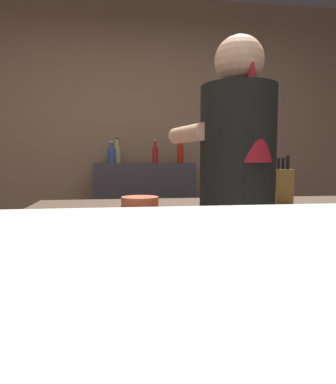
# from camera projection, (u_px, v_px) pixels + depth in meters

# --- Properties ---
(wall_back) EXTENTS (5.20, 0.10, 2.70)m
(wall_back) POSITION_uv_depth(u_px,v_px,m) (140.00, 140.00, 3.48)
(wall_back) COLOR #98785C
(wall_back) RESTS_ON ground
(prep_counter) EXTENTS (2.10, 0.60, 0.89)m
(prep_counter) POSITION_uv_depth(u_px,v_px,m) (214.00, 277.00, 2.10)
(prep_counter) COLOR #4B3829
(prep_counter) RESTS_ON ground
(back_shelf) EXTENTS (0.90, 0.36, 1.12)m
(back_shelf) POSITION_uv_depth(u_px,v_px,m) (144.00, 223.00, 3.28)
(back_shelf) COLOR #3C3A43
(back_shelf) RESTS_ON ground
(bartender) EXTENTS (0.49, 0.55, 1.70)m
(bartender) POSITION_uv_depth(u_px,v_px,m) (237.00, 196.00, 1.60)
(bartender) COLOR #272737
(bartender) RESTS_ON ground
(knife_block) EXTENTS (0.10, 0.08, 0.28)m
(knife_block) POSITION_uv_depth(u_px,v_px,m) (282.00, 186.00, 2.00)
(knife_block) COLOR olive
(knife_block) RESTS_ON prep_counter
(mixing_bowl) EXTENTS (0.20, 0.20, 0.06)m
(mixing_bowl) POSITION_uv_depth(u_px,v_px,m) (140.00, 202.00, 1.89)
(mixing_bowl) COLOR #CC5A3B
(mixing_bowl) RESTS_ON prep_counter
(chefs_knife) EXTENTS (0.24, 0.11, 0.01)m
(chefs_knife) POSITION_uv_depth(u_px,v_px,m) (260.00, 203.00, 2.05)
(chefs_knife) COLOR silver
(chefs_knife) RESTS_ON prep_counter
(bottle_soy) EXTENTS (0.05, 0.05, 0.21)m
(bottle_soy) POSITION_uv_depth(u_px,v_px,m) (155.00, 154.00, 3.18)
(bottle_soy) COLOR red
(bottle_soy) RESTS_ON back_shelf
(bottle_vinegar) EXTENTS (0.06, 0.06, 0.23)m
(bottle_vinegar) POSITION_uv_depth(u_px,v_px,m) (117.00, 153.00, 3.27)
(bottle_vinegar) COLOR #D1CE7B
(bottle_vinegar) RESTS_ON back_shelf
(bottle_olive_oil) EXTENTS (0.07, 0.07, 0.20)m
(bottle_olive_oil) POSITION_uv_depth(u_px,v_px,m) (112.00, 155.00, 3.16)
(bottle_olive_oil) COLOR #355197
(bottle_olive_oil) RESTS_ON back_shelf
(bottle_hot_sauce) EXTENTS (0.06, 0.06, 0.24)m
(bottle_hot_sauce) POSITION_uv_depth(u_px,v_px,m) (180.00, 153.00, 3.28)
(bottle_hot_sauce) COLOR red
(bottle_hot_sauce) RESTS_ON back_shelf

